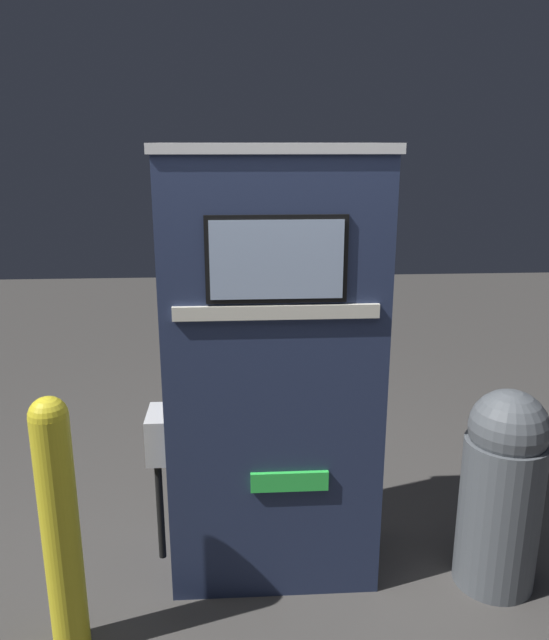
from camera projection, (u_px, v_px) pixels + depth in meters
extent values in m
plane|color=#423F3D|center=(276.00, 596.00, 2.82)|extent=(14.00, 14.00, 0.00)
cube|color=#232D4C|center=(273.00, 463.00, 2.92)|extent=(0.93, 0.51, 1.07)
cube|color=#232D4C|center=(273.00, 259.00, 2.65)|extent=(0.93, 0.51, 0.87)
cube|color=silver|center=(273.00, 148.00, 2.53)|extent=(0.96, 0.54, 0.04)
cube|color=black|center=(277.00, 260.00, 2.39)|extent=(0.55, 0.01, 0.34)
cube|color=#9EB2D1|center=(277.00, 260.00, 2.39)|extent=(0.51, 0.01, 0.31)
cube|color=silver|center=(277.00, 312.00, 2.45)|extent=(0.82, 0.02, 0.06)
cube|color=#33D84C|center=(290.00, 482.00, 2.66)|extent=(0.33, 0.02, 0.09)
cube|color=silver|center=(158.00, 434.00, 2.73)|extent=(0.09, 0.23, 0.21)
cylinder|color=black|center=(160.00, 511.00, 2.75)|extent=(0.03, 0.03, 0.47)
cylinder|color=yellow|center=(61.00, 538.00, 2.40)|extent=(0.15, 0.15, 1.02)
sphere|color=yellow|center=(48.00, 416.00, 2.26)|extent=(0.15, 0.15, 0.15)
cylinder|color=#51565B|center=(499.00, 512.00, 2.83)|extent=(0.36, 0.36, 0.72)
sphere|color=#51565B|center=(509.00, 428.00, 2.72)|extent=(0.35, 0.35, 0.35)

